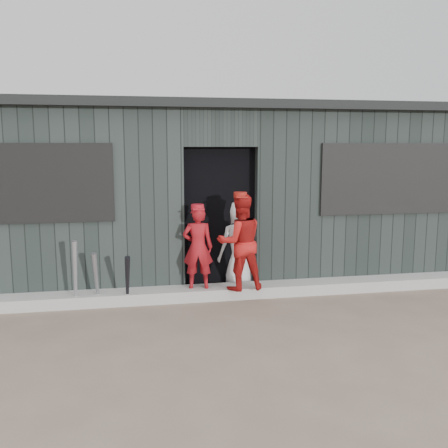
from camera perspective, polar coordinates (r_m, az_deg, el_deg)
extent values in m
plane|color=brown|center=(5.11, 3.82, -14.31)|extent=(80.00, 80.00, 0.00)
cube|color=#9F9F9A|center=(6.76, -0.03, -7.74)|extent=(8.00, 0.36, 0.15)
cone|color=#94949C|center=(6.48, -16.64, -5.55)|extent=(0.11, 0.21, 0.87)
cone|color=gray|center=(6.52, -14.39, -6.12)|extent=(0.10, 0.22, 0.71)
cone|color=black|center=(6.41, -10.98, -6.38)|extent=(0.09, 0.33, 0.68)
imported|color=maroon|center=(6.55, -3.01, -2.69)|extent=(0.43, 0.31, 1.09)
imported|color=#AE1715|center=(6.47, 1.85, -2.09)|extent=(0.65, 0.53, 1.25)
imported|color=silver|center=(7.05, 1.65, -2.32)|extent=(0.74, 0.64, 1.28)
cube|color=black|center=(8.17, -2.19, 3.21)|extent=(7.60, 2.70, 2.20)
cube|color=#29312F|center=(6.77, -19.57, 1.93)|extent=(3.50, 0.20, 2.50)
cube|color=#262D2B|center=(7.52, 16.69, 2.72)|extent=(3.50, 0.20, 2.50)
cube|color=#272F2D|center=(6.75, -0.48, 10.93)|extent=(1.00, 0.20, 0.50)
cube|color=#272F2C|center=(9.55, 21.70, 3.72)|extent=(0.20, 3.00, 2.50)
cube|color=#252C2A|center=(9.55, -3.42, 4.34)|extent=(8.00, 0.20, 2.50)
cube|color=black|center=(8.15, -2.25, 12.77)|extent=(8.30, 3.30, 0.12)
cube|color=black|center=(6.65, -21.14, 4.33)|extent=(2.00, 0.04, 1.00)
cube|color=black|center=(7.46, 18.25, 4.92)|extent=(2.00, 0.04, 1.00)
cube|color=black|center=(7.13, -2.36, 3.58)|extent=(0.21, 0.21, 0.83)
cube|color=black|center=(7.19, -0.39, 3.23)|extent=(0.26, 0.23, 0.95)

